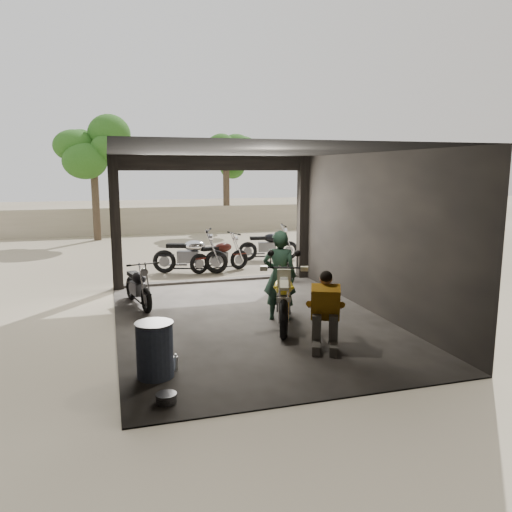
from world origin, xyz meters
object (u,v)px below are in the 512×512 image
left_bike (138,283)px  rider (280,276)px  outside_bike_b (220,253)px  stool (285,267)px  sign_post (311,210)px  mechanic (325,313)px  helmet (285,259)px  oil_drum (155,351)px  outside_bike_a (190,251)px  main_bike (283,293)px  outside_bike_c (269,243)px

left_bike → rider: 3.13m
outside_bike_b → stool: bearing=-159.3°
sign_post → mechanic: bearing=-88.1°
outside_bike_b → helmet: 2.20m
mechanic → oil_drum: bearing=-148.4°
rider → helmet: size_ratio=5.88×
outside_bike_a → oil_drum: bearing=-174.3°
main_bike → mechanic: main_bike is taller
outside_bike_b → stool: outside_bike_b is taller
outside_bike_a → mechanic: outside_bike_a is taller
main_bike → outside_bike_b: size_ratio=1.17×
outside_bike_a → stool: 2.80m
helmet → oil_drum: oil_drum is taller
main_bike → oil_drum: (-2.48, -1.68, -0.23)m
helmet → mechanic: bearing=-78.6°
helmet → oil_drum: 6.41m
helmet → left_bike: bearing=-136.8°
main_bike → outside_bike_a: size_ratio=1.03×
oil_drum → mechanic: bearing=7.6°
outside_bike_a → stool: outside_bike_a is taller
helmet → oil_drum: size_ratio=0.38×
rider → oil_drum: size_ratio=2.21×
left_bike → outside_bike_a: outside_bike_a is taller
outside_bike_c → oil_drum: 9.33m
left_bike → oil_drum: (0.00, -3.84, -0.11)m
outside_bike_c → helmet: (-0.54, -3.09, 0.02)m
mechanic → sign_post: size_ratio=0.49×
stool → sign_post: 2.81m
left_bike → main_bike: bearing=-53.4°
sign_post → stool: bearing=-105.0°
mechanic → sign_post: sign_post is taller
outside_bike_c → mechanic: bearing=177.1°
rider → mechanic: (0.19, -1.68, -0.27)m
outside_bike_b → sign_post: sign_post is taller
mechanic → helmet: mechanic is taller
main_bike → left_bike: bearing=158.1°
outside_bike_a → outside_bike_b: size_ratio=1.14×
rider → mechanic: size_ratio=1.44×
outside_bike_a → rider: (0.94, -4.87, 0.26)m
rider → mechanic: 1.72m
helmet → sign_post: 2.69m
oil_drum → left_bike: bearing=90.0°
left_bike → rider: rider is taller
rider → stool: bearing=-85.6°
main_bike → outside_bike_c: 6.83m
outside_bike_a → rider: rider is taller
stool → mechanic: bearing=-102.1°
main_bike → left_bike: 3.29m
outside_bike_b → outside_bike_a: bearing=74.0°
outside_bike_b → left_bike: bearing=125.7°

